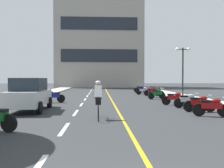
% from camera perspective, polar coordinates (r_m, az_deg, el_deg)
% --- Properties ---
extents(ground_plane, '(140.00, 140.00, 0.00)m').
position_cam_1_polar(ground_plane, '(23.58, -1.16, -3.06)').
color(ground_plane, '#2D3033').
extents(curb_left, '(2.40, 72.00, 0.12)m').
position_cam_1_polar(curb_left, '(27.33, -16.64, -2.39)').
color(curb_left, '#B7B2A8').
rests_on(curb_left, ground).
extents(curb_right, '(2.40, 72.00, 0.12)m').
position_cam_1_polar(curb_right, '(27.73, 13.70, -2.33)').
color(curb_right, '#B7B2A8').
rests_on(curb_right, ground).
extents(lane_dash_1, '(0.14, 2.20, 0.01)m').
position_cam_1_polar(lane_dash_1, '(8.78, -11.29, -10.43)').
color(lane_dash_1, silver).
rests_on(lane_dash_1, ground).
extents(lane_dash_2, '(0.14, 2.20, 0.01)m').
position_cam_1_polar(lane_dash_2, '(12.69, -8.66, -6.79)').
color(lane_dash_2, silver).
rests_on(lane_dash_2, ground).
extents(lane_dash_3, '(0.14, 2.20, 0.01)m').
position_cam_1_polar(lane_dash_3, '(16.65, -7.30, -4.87)').
color(lane_dash_3, silver).
rests_on(lane_dash_3, ground).
extents(lane_dash_4, '(0.14, 2.20, 0.01)m').
position_cam_1_polar(lane_dash_4, '(20.62, -6.46, -3.68)').
color(lane_dash_4, silver).
rests_on(lane_dash_4, ground).
extents(lane_dash_5, '(0.14, 2.20, 0.01)m').
position_cam_1_polar(lane_dash_5, '(24.60, -5.90, -2.88)').
color(lane_dash_5, silver).
rests_on(lane_dash_5, ground).
extents(lane_dash_6, '(0.14, 2.20, 0.01)m').
position_cam_1_polar(lane_dash_6, '(28.59, -5.49, -2.30)').
color(lane_dash_6, silver).
rests_on(lane_dash_6, ground).
extents(lane_dash_7, '(0.14, 2.20, 0.01)m').
position_cam_1_polar(lane_dash_7, '(32.58, -5.18, -1.87)').
color(lane_dash_7, silver).
rests_on(lane_dash_7, ground).
extents(lane_dash_8, '(0.14, 2.20, 0.01)m').
position_cam_1_polar(lane_dash_8, '(36.57, -4.94, -1.52)').
color(lane_dash_8, silver).
rests_on(lane_dash_8, ground).
extents(lane_dash_9, '(0.14, 2.20, 0.01)m').
position_cam_1_polar(lane_dash_9, '(40.56, -4.75, -1.25)').
color(lane_dash_9, silver).
rests_on(lane_dash_9, ground).
extents(lane_dash_10, '(0.14, 2.20, 0.01)m').
position_cam_1_polar(lane_dash_10, '(44.56, -4.59, -1.02)').
color(lane_dash_10, silver).
rests_on(lane_dash_10, ground).
extents(lane_dash_11, '(0.14, 2.20, 0.01)m').
position_cam_1_polar(lane_dash_11, '(48.55, -4.46, -0.84)').
color(lane_dash_11, silver).
rests_on(lane_dash_11, ground).
extents(centre_line_yellow, '(0.12, 66.00, 0.01)m').
position_cam_1_polar(centre_line_yellow, '(26.58, -0.82, -2.57)').
color(centre_line_yellow, gold).
rests_on(centre_line_yellow, ground).
extents(office_building, '(18.03, 9.44, 21.20)m').
position_cam_1_polar(office_building, '(52.91, -3.03, 10.86)').
color(office_building, '#9E998E').
rests_on(office_building, ground).
extents(street_lamp_mid, '(1.46, 0.36, 4.67)m').
position_cam_1_polar(street_lamp_mid, '(24.07, 16.55, 5.50)').
color(street_lamp_mid, black).
rests_on(street_lamp_mid, curb_right).
extents(parked_car_near, '(2.01, 4.25, 1.82)m').
position_cam_1_polar(parked_car_near, '(14.04, -19.11, -2.33)').
color(parked_car_near, black).
rests_on(parked_car_near, ground).
extents(motorcycle_2, '(1.65, 0.78, 0.92)m').
position_cam_1_polar(motorcycle_2, '(12.16, 22.67, -5.00)').
color(motorcycle_2, black).
rests_on(motorcycle_2, ground).
extents(motorcycle_3, '(1.70, 0.60, 0.92)m').
position_cam_1_polar(motorcycle_3, '(13.63, 20.17, -4.31)').
color(motorcycle_3, black).
rests_on(motorcycle_3, ground).
extents(motorcycle_4, '(1.70, 0.60, 0.92)m').
position_cam_1_polar(motorcycle_4, '(15.22, 17.67, -3.72)').
color(motorcycle_4, black).
rests_on(motorcycle_4, ground).
extents(motorcycle_5, '(1.63, 0.81, 0.92)m').
position_cam_1_polar(motorcycle_5, '(16.54, 14.75, -3.31)').
color(motorcycle_5, black).
rests_on(motorcycle_5, ground).
extents(motorcycle_6, '(1.70, 0.60, 0.92)m').
position_cam_1_polar(motorcycle_6, '(18.27, -13.83, -2.87)').
color(motorcycle_6, black).
rests_on(motorcycle_6, ground).
extents(motorcycle_7, '(1.66, 0.74, 0.92)m').
position_cam_1_polar(motorcycle_7, '(21.23, 10.65, -2.28)').
color(motorcycle_7, black).
rests_on(motorcycle_7, ground).
extents(motorcycle_8, '(1.67, 0.70, 0.92)m').
position_cam_1_polar(motorcycle_8, '(23.40, 10.53, -1.96)').
color(motorcycle_8, black).
rests_on(motorcycle_8, ground).
extents(motorcycle_9, '(1.70, 0.60, 0.92)m').
position_cam_1_polar(motorcycle_9, '(25.24, 9.52, -1.72)').
color(motorcycle_9, black).
rests_on(motorcycle_9, ground).
extents(motorcycle_10, '(1.70, 0.60, 0.92)m').
position_cam_1_polar(motorcycle_10, '(26.90, 7.55, -1.53)').
color(motorcycle_10, black).
rests_on(motorcycle_10, ground).
extents(motorcycle_11, '(1.70, 0.60, 0.92)m').
position_cam_1_polar(motorcycle_11, '(28.40, 7.63, -1.38)').
color(motorcycle_11, black).
rests_on(motorcycle_11, ground).
extents(motorcycle_12, '(1.70, 0.60, 0.92)m').
position_cam_1_polar(motorcycle_12, '(30.15, 7.03, -1.23)').
color(motorcycle_12, black).
rests_on(motorcycle_12, ground).
extents(motorcycle_13, '(1.68, 0.65, 0.92)m').
position_cam_1_polar(motorcycle_13, '(31.69, 6.75, -1.11)').
color(motorcycle_13, black).
rests_on(motorcycle_13, ground).
extents(cyclist_rider, '(0.42, 1.77, 1.71)m').
position_cam_1_polar(cyclist_rider, '(10.61, -3.32, -3.56)').
color(cyclist_rider, black).
rests_on(cyclist_rider, ground).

